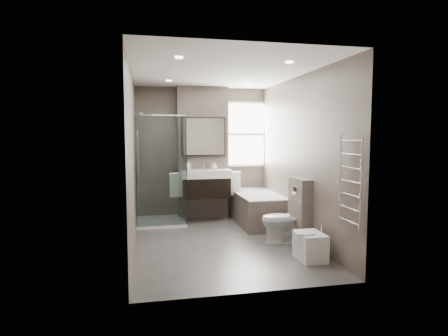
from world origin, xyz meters
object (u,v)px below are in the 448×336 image
object	(u,v)px
bathtub	(257,206)
vanity	(205,183)
bidet	(310,246)
toilet	(284,220)

from	to	relation	value
bathtub	vanity	bearing A→B (deg)	160.63
vanity	bidet	world-z (taller)	vanity
toilet	bidet	bearing A→B (deg)	15.85
bathtub	toilet	size ratio (longest dim) A/B	2.24
toilet	bidet	size ratio (longest dim) A/B	1.50
bidet	vanity	bearing A→B (deg)	112.28
bathtub	toilet	distance (m)	1.33
vanity	toilet	distance (m)	1.95
vanity	bidet	bearing A→B (deg)	-67.72
bathtub	toilet	bearing A→B (deg)	-88.06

